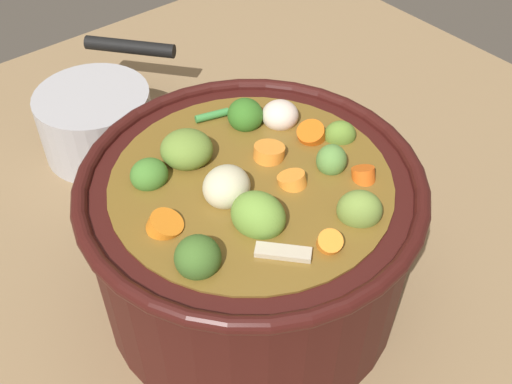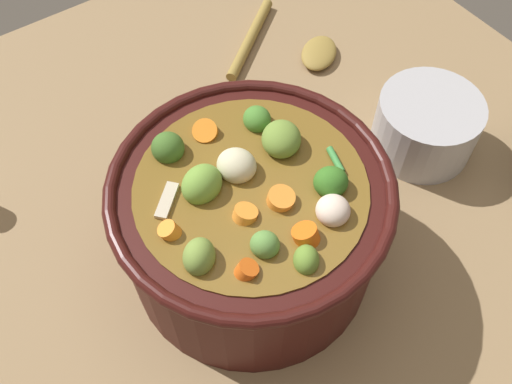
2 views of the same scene
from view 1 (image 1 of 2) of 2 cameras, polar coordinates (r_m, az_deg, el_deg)
ground_plane at (r=0.61m, az=-0.39°, el=-9.02°), size 1.10×1.10×0.00m
cooking_pot at (r=0.54m, az=-0.43°, el=-3.96°), size 0.29×0.29×0.17m
small_saucepan at (r=0.75m, az=-14.62°, el=6.52°), size 0.20×0.21×0.08m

